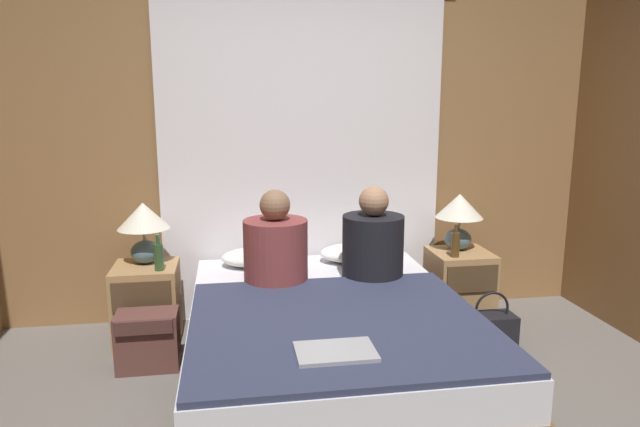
{
  "coord_description": "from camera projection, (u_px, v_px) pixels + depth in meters",
  "views": [
    {
      "loc": [
        -0.52,
        -2.2,
        1.58
      ],
      "look_at": [
        0.0,
        1.03,
        0.91
      ],
      "focal_mm": 32.0,
      "sensor_mm": 36.0,
      "label": 1
    }
  ],
  "objects": [
    {
      "name": "pillow_right",
      "position": [
        356.0,
        253.0,
        3.96
      ],
      "size": [
        0.51,
        0.33,
        0.12
      ],
      "color": "white",
      "rests_on": "bed"
    },
    {
      "name": "nightstand_right",
      "position": [
        459.0,
        286.0,
        4.05
      ],
      "size": [
        0.41,
        0.42,
        0.51
      ],
      "color": "#A87F51",
      "rests_on": "ground_plane"
    },
    {
      "name": "person_left_in_bed",
      "position": [
        276.0,
        247.0,
        3.46
      ],
      "size": [
        0.39,
        0.39,
        0.58
      ],
      "color": "brown",
      "rests_on": "bed"
    },
    {
      "name": "curtain_panel",
      "position": [
        303.0,
        157.0,
        4.03
      ],
      "size": [
        2.19,
        0.02,
        2.34
      ],
      "color": "white",
      "rests_on": "ground_plane"
    },
    {
      "name": "lamp_right",
      "position": [
        459.0,
        213.0,
        4.02
      ],
      "size": [
        0.33,
        0.33,
        0.4
      ],
      "color": "slate",
      "rests_on": "nightstand_right"
    },
    {
      "name": "laptop_on_bed",
      "position": [
        335.0,
        352.0,
        2.46
      ],
      "size": [
        0.35,
        0.23,
        0.02
      ],
      "color": "#9EA0A5",
      "rests_on": "blanket_on_bed"
    },
    {
      "name": "beer_bottle_on_left_stand",
      "position": [
        159.0,
        256.0,
        3.56
      ],
      "size": [
        0.06,
        0.06,
        0.23
      ],
      "color": "#2D4C28",
      "rests_on": "nightstand_left"
    },
    {
      "name": "pillow_left",
      "position": [
        259.0,
        257.0,
        3.85
      ],
      "size": [
        0.51,
        0.33,
        0.12
      ],
      "color": "white",
      "rests_on": "bed"
    },
    {
      "name": "beer_bottle_on_right_stand",
      "position": [
        455.0,
        244.0,
        3.86
      ],
      "size": [
        0.06,
        0.06,
        0.23
      ],
      "color": "#513819",
      "rests_on": "nightstand_right"
    },
    {
      "name": "bed",
      "position": [
        329.0,
        344.0,
        3.18
      ],
      "size": [
        1.53,
        2.03,
        0.46
      ],
      "color": "brown",
      "rests_on": "ground_plane"
    },
    {
      "name": "backpack_on_floor",
      "position": [
        148.0,
        337.0,
        3.35
      ],
      "size": [
        0.36,
        0.25,
        0.34
      ],
      "color": "brown",
      "rests_on": "ground_plane"
    },
    {
      "name": "person_right_in_bed",
      "position": [
        373.0,
        243.0,
        3.55
      ],
      "size": [
        0.38,
        0.38,
        0.59
      ],
      "color": "black",
      "rests_on": "bed"
    },
    {
      "name": "blanket_on_bed",
      "position": [
        339.0,
        323.0,
        2.84
      ],
      "size": [
        1.47,
        1.36,
        0.03
      ],
      "color": "#2D334C",
      "rests_on": "bed"
    },
    {
      "name": "lamp_left",
      "position": [
        144.0,
        224.0,
        3.68
      ],
      "size": [
        0.33,
        0.33,
        0.4
      ],
      "color": "slate",
      "rests_on": "nightstand_left"
    },
    {
      "name": "handbag_on_floor",
      "position": [
        491.0,
        329.0,
        3.65
      ],
      "size": [
        0.3,
        0.18,
        0.37
      ],
      "color": "black",
      "rests_on": "ground_plane"
    },
    {
      "name": "nightstand_left",
      "position": [
        147.0,
        303.0,
        3.72
      ],
      "size": [
        0.41,
        0.42,
        0.51
      ],
      "color": "#A87F51",
      "rests_on": "ground_plane"
    },
    {
      "name": "wall_back",
      "position": [
        302.0,
        144.0,
        4.07
      ],
      "size": [
        4.33,
        0.06,
        2.5
      ],
      "color": "olive",
      "rests_on": "ground_plane"
    }
  ]
}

